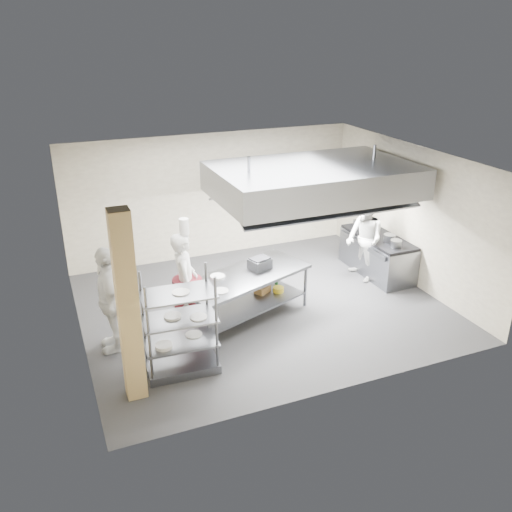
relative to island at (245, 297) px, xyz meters
name	(u,v)px	position (x,y,z in m)	size (l,w,h in m)	color
floor	(261,306)	(0.48, 0.31, -0.46)	(7.00, 7.00, 0.00)	#2C2C2E
ceiling	(262,160)	(0.48, 0.31, 2.54)	(7.00, 7.00, 0.00)	silver
wall_back	(213,196)	(0.48, 3.31, 1.04)	(7.00, 7.00, 0.00)	gray
wall_left	(73,265)	(-3.02, 0.31, 1.04)	(6.00, 6.00, 0.00)	gray
wall_right	(411,215)	(3.98, 0.31, 1.04)	(6.00, 6.00, 0.00)	gray
column	(128,308)	(-2.42, -1.59, 1.04)	(0.30, 0.30, 3.00)	tan
exhaust_hood	(314,180)	(1.78, 0.71, 1.94)	(4.00, 2.50, 0.60)	gray
hood_strip_a	(273,200)	(0.88, 0.71, 1.62)	(1.60, 0.12, 0.04)	white
hood_strip_b	(351,191)	(2.68, 0.71, 1.62)	(1.60, 0.12, 0.04)	white
wall_shelf	(284,190)	(2.28, 3.15, 1.04)	(1.50, 0.28, 0.04)	gray
island	(245,297)	(0.00, 0.00, 0.00)	(2.60, 1.08, 0.91)	gray
island_worktop	(244,277)	(0.00, 0.00, 0.42)	(2.60, 1.08, 0.06)	gray
island_undershelf	(245,304)	(0.00, 0.00, -0.16)	(2.39, 0.98, 0.04)	slate
pass_rack	(180,324)	(-1.59, -1.24, 0.42)	(1.16, 0.68, 1.74)	slate
cooking_range	(377,256)	(3.56, 0.81, -0.04)	(0.80, 2.00, 0.84)	slate
range_top	(379,237)	(3.56, 0.81, 0.41)	(0.78, 1.96, 0.06)	black
chef_head	(185,283)	(-1.15, 0.01, 0.51)	(0.70, 0.46, 1.93)	silver
chef_line	(364,240)	(3.08, 0.66, 0.48)	(0.91, 0.71, 1.87)	white
chef_plating	(110,299)	(-2.52, -0.13, 0.50)	(1.12, 0.47, 1.92)	silver
griddle	(260,264)	(0.39, 0.18, 0.55)	(0.40, 0.31, 0.19)	slate
wicker_basket	(262,289)	(0.49, 0.28, -0.07)	(0.31, 0.21, 0.13)	brown
stockpot	(389,238)	(3.56, 0.41, 0.53)	(0.25, 0.25, 0.18)	slate
plate_stack	(181,340)	(-1.59, -1.24, 0.10)	(0.28, 0.28, 0.05)	white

